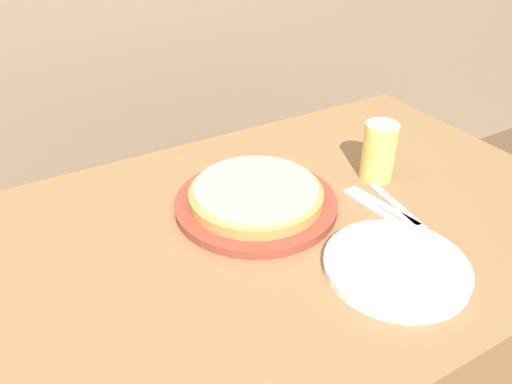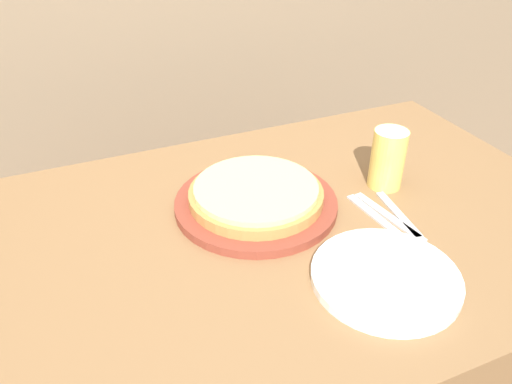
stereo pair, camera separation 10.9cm
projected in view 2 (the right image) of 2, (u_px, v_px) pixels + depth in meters
dining_table at (281, 345)px, 1.27m from camera, size 1.34×0.88×0.77m
pizza_on_board at (256, 198)px, 1.10m from camera, size 0.36×0.36×0.06m
beer_glass at (388, 156)px, 1.15m from camera, size 0.08×0.08×0.14m
dinner_plate at (385, 277)px, 0.91m from camera, size 0.27×0.27×0.02m
fork at (379, 219)px, 1.07m from camera, size 0.04×0.20×0.00m
dinner_knife at (389, 216)px, 1.08m from camera, size 0.05×0.20×0.00m
spoon at (398, 214)px, 1.08m from camera, size 0.04×0.17×0.00m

